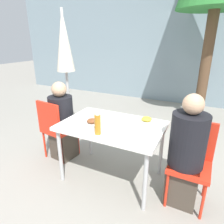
# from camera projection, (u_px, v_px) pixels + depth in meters

# --- Properties ---
(ground_plane) EXTENTS (24.00, 24.00, 0.00)m
(ground_plane) POSITION_uv_depth(u_px,v_px,m) (112.00, 176.00, 2.54)
(ground_plane) COLOR gray
(building_facade) EXTENTS (10.00, 0.20, 3.00)m
(building_facade) POSITION_uv_depth(u_px,v_px,m) (176.00, 45.00, 5.10)
(building_facade) COLOR gray
(building_facade) RESTS_ON ground
(dining_table) EXTENTS (1.16, 0.78, 0.72)m
(dining_table) POSITION_uv_depth(u_px,v_px,m) (112.00, 129.00, 2.32)
(dining_table) COLOR white
(dining_table) RESTS_ON ground
(chair_left) EXTENTS (0.45, 0.45, 0.87)m
(chair_left) POSITION_uv_depth(u_px,v_px,m) (55.00, 126.00, 2.76)
(chair_left) COLOR red
(chair_left) RESTS_ON ground
(person_left) EXTENTS (0.33, 0.33, 1.12)m
(person_left) POSITION_uv_depth(u_px,v_px,m) (62.00, 124.00, 2.80)
(person_left) COLOR #473D33
(person_left) RESTS_ON ground
(chair_right) EXTENTS (0.41, 0.41, 0.87)m
(chair_right) POSITION_uv_depth(u_px,v_px,m) (192.00, 156.00, 2.05)
(chair_right) COLOR red
(chair_right) RESTS_ON ground
(person_right) EXTENTS (0.35, 0.35, 1.19)m
(person_right) POSITION_uv_depth(u_px,v_px,m) (186.00, 155.00, 1.99)
(person_right) COLOR #473D33
(person_right) RESTS_ON ground
(closed_umbrella) EXTENTS (0.36, 0.36, 2.08)m
(closed_umbrella) POSITION_uv_depth(u_px,v_px,m) (65.00, 50.00, 3.11)
(closed_umbrella) COLOR #333333
(closed_umbrella) RESTS_ON ground
(plate_0) EXTENTS (0.22, 0.22, 0.06)m
(plate_0) POSITION_uv_depth(u_px,v_px,m) (147.00, 120.00, 2.35)
(plate_0) COLOR white
(plate_0) RESTS_ON dining_table
(plate_1) EXTENTS (0.22, 0.22, 0.06)m
(plate_1) POSITION_uv_depth(u_px,v_px,m) (92.00, 122.00, 2.29)
(plate_1) COLOR white
(plate_1) RESTS_ON dining_table
(bottle) EXTENTS (0.06, 0.06, 0.23)m
(bottle) POSITION_uv_depth(u_px,v_px,m) (98.00, 124.00, 2.02)
(bottle) COLOR #B7751E
(bottle) RESTS_ON dining_table
(drinking_cup) EXTENTS (0.07, 0.07, 0.11)m
(drinking_cup) POSITION_uv_depth(u_px,v_px,m) (123.00, 121.00, 2.25)
(drinking_cup) COLOR silver
(drinking_cup) RESTS_ON dining_table
(salad_bowl) EXTENTS (0.16, 0.16, 0.05)m
(salad_bowl) POSITION_uv_depth(u_px,v_px,m) (74.00, 122.00, 2.30)
(salad_bowl) COLOR white
(salad_bowl) RESTS_ON dining_table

